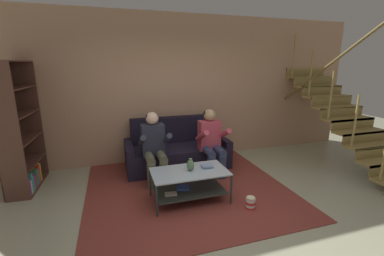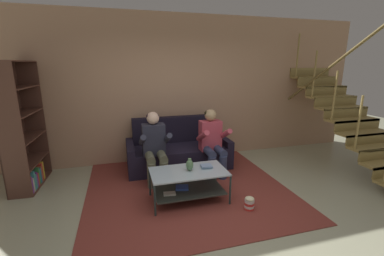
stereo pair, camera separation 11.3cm
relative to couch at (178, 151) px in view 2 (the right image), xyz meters
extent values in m
plane|color=#A9AA8A|center=(0.01, -1.94, -0.30)|extent=(16.80, 16.80, 0.00)
cube|color=tan|center=(0.01, 0.52, 1.15)|extent=(8.40, 0.12, 2.90)
cube|color=#A08647|center=(3.23, -1.41, 0.24)|extent=(1.05, 0.28, 0.04)
cube|color=olive|center=(3.23, -1.54, 0.17)|extent=(1.05, 0.02, 0.19)
cube|color=#A08647|center=(3.23, -1.12, 0.42)|extent=(1.05, 0.28, 0.04)
cube|color=olive|center=(3.23, -1.25, 0.35)|extent=(1.05, 0.02, 0.19)
cube|color=#A08647|center=(3.23, -0.84, 0.61)|extent=(1.05, 0.28, 0.04)
cube|color=olive|center=(3.23, -0.97, 0.54)|extent=(1.05, 0.02, 0.19)
cube|color=#A08647|center=(3.23, -0.56, 0.80)|extent=(1.05, 0.28, 0.04)
cube|color=olive|center=(3.23, -0.69, 0.72)|extent=(1.05, 0.02, 0.19)
cube|color=#A08647|center=(3.23, -0.27, 0.98)|extent=(1.05, 0.28, 0.04)
cube|color=olive|center=(3.23, -0.40, 0.91)|extent=(1.05, 0.02, 0.19)
cube|color=#A08647|center=(3.23, 0.01, 1.17)|extent=(1.05, 0.28, 0.04)
cube|color=olive|center=(3.23, -0.12, 1.10)|extent=(1.05, 0.02, 0.19)
cube|color=#A08647|center=(3.23, 0.30, 1.35)|extent=(1.05, 0.28, 0.04)
cube|color=olive|center=(3.23, 0.16, 1.28)|extent=(1.05, 0.02, 0.19)
cube|color=#A08647|center=(3.23, 0.58, 1.54)|extent=(1.05, 0.28, 0.04)
cube|color=olive|center=(3.23, 0.45, 1.47)|extent=(1.05, 0.02, 0.19)
cylinder|color=#A08647|center=(2.75, -1.41, 0.71)|extent=(0.04, 0.04, 0.90)
cylinder|color=#A08647|center=(2.75, -0.84, 1.08)|extent=(0.04, 0.04, 0.90)
cylinder|color=#A08647|center=(2.75, -0.27, 1.45)|extent=(0.04, 0.04, 0.90)
cylinder|color=#A08647|center=(2.75, 0.30, 1.82)|extent=(0.04, 0.04, 0.90)
cylinder|color=olive|center=(2.75, -0.70, 1.62)|extent=(0.05, 2.58, 1.72)
cube|color=black|center=(0.00, -0.06, -0.09)|extent=(1.67, 0.86, 0.42)
cube|color=black|center=(0.00, 0.28, 0.38)|extent=(1.67, 0.18, 0.51)
cube|color=black|center=(-0.90, -0.06, -0.03)|extent=(0.13, 0.86, 0.54)
cube|color=black|center=(0.90, -0.06, -0.03)|extent=(0.13, 0.86, 0.54)
cylinder|color=#5B5B46|center=(-0.61, -0.80, -0.09)|extent=(0.14, 0.14, 0.42)
cylinder|color=#5B5B46|center=(-0.41, -0.80, -0.09)|extent=(0.14, 0.14, 0.42)
cylinder|color=#5B5B46|center=(-0.61, -0.62, 0.16)|extent=(0.14, 0.42, 0.14)
cylinder|color=#5B5B46|center=(-0.41, -0.62, 0.16)|extent=(0.14, 0.42, 0.14)
cube|color=#292A39|center=(-0.51, -0.41, 0.39)|extent=(0.38, 0.22, 0.54)
cylinder|color=#292A39|center=(-0.72, -0.59, 0.45)|extent=(0.09, 0.49, 0.31)
cylinder|color=#292A39|center=(-0.31, -0.59, 0.45)|extent=(0.09, 0.49, 0.31)
sphere|color=beige|center=(-0.51, -0.41, 0.77)|extent=(0.21, 0.21, 0.21)
ellipsoid|color=black|center=(-0.51, -0.39, 0.79)|extent=(0.21, 0.21, 0.13)
cylinder|color=#313959|center=(0.41, -0.80, -0.09)|extent=(0.14, 0.14, 0.42)
cylinder|color=#313959|center=(0.61, -0.80, -0.09)|extent=(0.14, 0.14, 0.42)
cylinder|color=#313959|center=(0.41, -0.62, 0.16)|extent=(0.14, 0.42, 0.14)
cylinder|color=#313959|center=(0.61, -0.62, 0.16)|extent=(0.14, 0.42, 0.14)
cube|color=#BD4253|center=(0.51, -0.41, 0.39)|extent=(0.38, 0.22, 0.54)
cylinder|color=#BD4253|center=(0.31, -0.59, 0.44)|extent=(0.09, 0.49, 0.31)
cylinder|color=#BD4253|center=(0.72, -0.59, 0.44)|extent=(0.09, 0.49, 0.31)
sphere|color=tan|center=(0.51, -0.41, 0.77)|extent=(0.21, 0.21, 0.21)
ellipsoid|color=black|center=(0.51, -0.39, 0.79)|extent=(0.21, 0.21, 0.13)
cube|color=#ACBFCB|center=(-0.14, -1.33, 0.15)|extent=(1.08, 0.59, 0.02)
cube|color=#333933|center=(-0.14, -1.33, -0.14)|extent=(1.00, 0.55, 0.02)
cylinder|color=#263736|center=(-0.67, -1.62, -0.07)|extent=(0.03, 0.03, 0.46)
cylinder|color=#263736|center=(0.38, -1.62, -0.07)|extent=(0.03, 0.03, 0.46)
cylinder|color=#263736|center=(-0.67, -1.05, -0.07)|extent=(0.03, 0.03, 0.46)
cylinder|color=#263736|center=(0.38, -1.05, -0.07)|extent=(0.03, 0.03, 0.46)
cube|color=silver|center=(-0.44, -1.40, -0.12)|extent=(0.18, 0.12, 0.02)
cube|color=#3756BB|center=(-0.23, -1.28, -0.11)|extent=(0.22, 0.19, 0.03)
cube|color=brown|center=(-0.07, -0.80, -0.29)|extent=(3.09, 3.27, 0.01)
cube|color=#846060|center=(-0.07, -0.80, -0.29)|extent=(1.70, 1.80, 0.00)
ellipsoid|color=#547950|center=(-0.13, -1.32, 0.24)|extent=(0.11, 0.11, 0.16)
cylinder|color=#547950|center=(-0.13, -1.32, 0.32)|extent=(0.05, 0.05, 0.04)
cube|color=#6D96AA|center=(0.14, -1.28, 0.17)|extent=(0.18, 0.15, 0.02)
cube|color=#7893BA|center=(0.14, -1.28, 0.19)|extent=(0.17, 0.15, 0.02)
cube|color=#543328|center=(-2.54, -0.61, 0.70)|extent=(0.35, 0.03, 2.00)
cube|color=#543328|center=(-2.50, 0.37, 0.70)|extent=(0.35, 0.03, 2.00)
cube|color=#543328|center=(-2.68, -0.11, 0.70)|extent=(0.06, 0.99, 2.00)
cube|color=#543328|center=(-2.52, -0.12, -0.29)|extent=(0.39, 0.97, 0.02)
cube|color=#543328|center=(-2.52, -0.12, 0.10)|extent=(0.39, 0.97, 0.02)
cube|color=#543328|center=(-2.52, -0.12, 0.50)|extent=(0.39, 0.97, 0.02)
cube|color=#543328|center=(-2.52, -0.12, 0.90)|extent=(0.39, 0.97, 0.02)
cube|color=#543328|center=(-2.52, -0.12, 1.30)|extent=(0.39, 0.97, 0.02)
cube|color=#543328|center=(-2.52, -0.12, 1.69)|extent=(0.39, 0.97, 0.02)
cube|color=gold|center=(-2.51, -0.58, -0.15)|extent=(0.25, 0.04, 0.26)
cube|color=purple|center=(-2.50, -0.53, -0.15)|extent=(0.24, 0.06, 0.27)
cube|color=silver|center=(-2.54, -0.47, -0.17)|extent=(0.32, 0.06, 0.22)
cube|color=teal|center=(-2.50, -0.41, -0.12)|extent=(0.24, 0.06, 0.31)
cube|color=teal|center=(-2.53, -0.35, -0.16)|extent=(0.30, 0.05, 0.24)
cube|color=purple|center=(-2.52, -0.30, -0.15)|extent=(0.29, 0.06, 0.25)
cube|color=red|center=(-2.51, -0.25, -0.17)|extent=(0.28, 0.05, 0.21)
cube|color=#378947|center=(-2.52, -0.19, -0.14)|extent=(0.31, 0.06, 0.29)
cube|color=#2462AE|center=(-2.50, -0.14, -0.15)|extent=(0.27, 0.06, 0.25)
cube|color=#926949|center=(-2.49, -0.09, -0.15)|extent=(0.25, 0.05, 0.26)
cube|color=red|center=(-2.49, -0.04, -0.13)|extent=(0.25, 0.06, 0.30)
cube|color=yellow|center=(-2.50, 0.02, -0.13)|extent=(0.28, 0.06, 0.31)
cylinder|color=red|center=(0.59, -1.81, -0.28)|extent=(0.13, 0.13, 0.04)
cylinder|color=white|center=(0.59, -1.81, -0.24)|extent=(0.13, 0.13, 0.04)
cylinder|color=red|center=(0.59, -1.81, -0.21)|extent=(0.13, 0.13, 0.04)
cylinder|color=white|center=(0.59, -1.81, -0.17)|extent=(0.13, 0.13, 0.04)
ellipsoid|color=beige|center=(0.59, -1.81, -0.13)|extent=(0.13, 0.13, 0.05)
camera|label=1|loc=(-1.13, -4.59, 1.64)|focal=24.00mm
camera|label=2|loc=(-1.03, -4.62, 1.64)|focal=24.00mm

